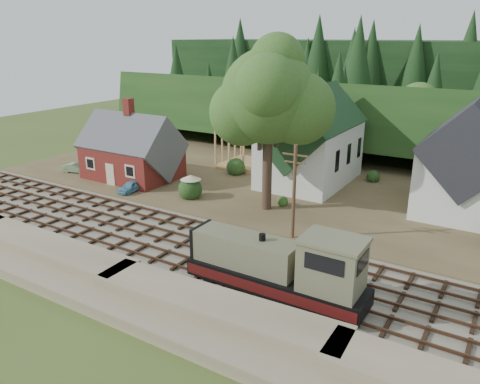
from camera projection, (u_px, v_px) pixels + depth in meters
The scene contains 17 objects.
ground at pixel (185, 245), 37.36m from camera, with size 140.00×140.00×0.00m, color #384C1E.
embankment at pixel (104, 292), 30.50m from camera, with size 64.00×5.00×1.60m, color #7F7259.
railroad_bed at pixel (185, 244), 37.33m from camera, with size 64.00×11.00×0.16m, color #726B5B.
village_flat at pixel (285, 185), 51.84m from camera, with size 64.00×26.00×0.30m, color brown.
hillside at pixel (355, 145), 71.27m from camera, with size 70.00×28.00×8.00m, color #1E3F19.
ridge at pixel (384, 128), 84.18m from camera, with size 80.00×20.00×12.00m, color black.
depot at pixel (132, 153), 53.15m from camera, with size 10.80×7.41×9.00m.
church at pixel (310, 139), 50.60m from camera, with size 8.40×15.17×13.00m.
farmhouse at pixel (471, 164), 42.21m from camera, with size 8.40×10.80×10.60m.
timber_frame at pixel (256, 144), 57.05m from camera, with size 8.20×6.20×6.99m.
lattice_tower at pixel (280, 83), 59.73m from camera, with size 3.20×3.20×12.12m.
big_tree at pixel (271, 103), 41.16m from camera, with size 10.90×8.40×14.70m.
telegraph_pole_near at pixel (294, 191), 36.73m from camera, with size 2.20×0.28×8.00m.
locomotive at pixel (282, 268), 29.25m from camera, with size 11.71×2.93×4.69m.
car_blue at pixel (131, 186), 48.96m from camera, with size 1.33×3.31×1.13m, color #5FABCC.
car_green at pixel (76, 168), 55.74m from camera, with size 1.15×3.30×1.09m, color gray.
patio_set at pixel (191, 178), 46.78m from camera, with size 2.10×2.10×2.34m.
Camera 1 is at (21.60, -26.69, 15.95)m, focal length 35.00 mm.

